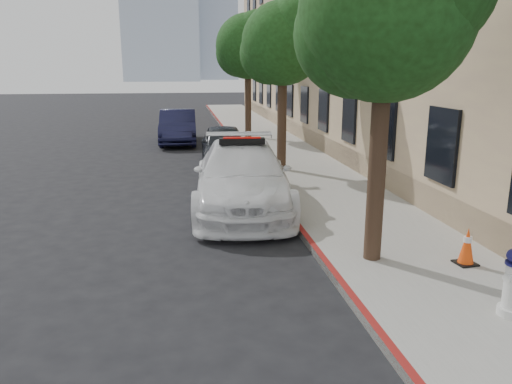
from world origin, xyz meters
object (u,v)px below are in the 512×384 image
at_px(parked_car_far, 178,127).
at_px(traffic_cone, 467,246).
at_px(police_car, 242,176).
at_px(parked_car_mid, 224,145).

relative_size(parked_car_far, traffic_cone, 7.07).
bearing_deg(police_car, parked_car_far, 102.90).
bearing_deg(parked_car_far, police_car, -81.38).
bearing_deg(police_car, traffic_cone, -48.96).
bearing_deg(police_car, parked_car_mid, 94.20).
distance_m(parked_car_far, traffic_cone, 16.64).
xyz_separation_m(police_car, traffic_cone, (3.28, -4.53, -0.35)).
distance_m(police_car, traffic_cone, 5.61).
height_order(parked_car_far, traffic_cone, parked_car_far).
relative_size(police_car, parked_car_far, 1.26).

